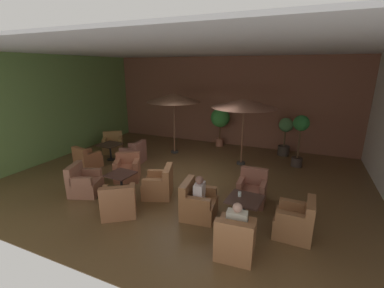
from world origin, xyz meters
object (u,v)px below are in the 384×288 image
Objects in this scene: armchair_mid_center_east at (127,170)px; armchair_mid_center_south at (84,183)px; armchair_front_left_south at (197,204)px; armchair_front_right_north at (87,160)px; potted_tree_left_corner at (220,119)px; iced_drink_cup at (240,194)px; patio_umbrella_center_beige at (174,98)px; cafe_table_mid_center at (121,178)px; potted_tree_mid_left at (300,132)px; armchair_front_right_east at (134,155)px; armchair_mid_center_north at (159,185)px; armchair_front_right_south at (113,145)px; armchair_mid_center_west at (119,203)px; armchair_front_left_east at (252,191)px; armchair_front_left_north at (295,222)px; patron_by_window at (237,221)px; armchair_front_left_west at (235,240)px; patio_umbrella_tall_red at (244,104)px; potted_tree_mid_right at (285,133)px; cafe_table_front_right at (110,147)px; patron_blue_shirt at (199,190)px; cafe_table_front_left at (244,204)px.

armchair_mid_center_south reaches higher than armchair_mid_center_east.
armchair_front_left_south is 1.01× the size of armchair_front_right_north.
iced_drink_cup is (2.30, -5.72, -0.56)m from potted_tree_left_corner.
patio_umbrella_center_beige reaches higher than armchair_front_right_north.
potted_tree_mid_left is at bearing 44.26° from cafe_table_mid_center.
armchair_mid_center_north is at bearing -40.83° from armchair_front_right_east.
armchair_mid_center_west is (3.48, -3.96, 0.00)m from armchair_front_right_south.
armchair_front_left_east is 5.27m from patio_umbrella_center_beige.
armchair_front_right_north is (-7.15, 1.27, -0.03)m from armchair_front_left_north.
potted_tree_mid_left is at bearing 4.52° from patio_umbrella_center_beige.
potted_tree_left_corner is 7.32m from patron_by_window.
armchair_mid_center_east reaches higher than iced_drink_cup.
armchair_mid_center_east is (1.97, -0.24, 0.02)m from armchair_front_right_north.
armchair_front_left_south is at bearing 140.70° from armchair_front_left_west.
armchair_front_right_east is 0.35× the size of patio_umbrella_tall_red.
armchair_front_right_north is at bearing 158.81° from armchair_front_left_west.
potted_tree_mid_right is at bearing 87.27° from armchair_front_left_west.
cafe_table_mid_center is 3.42m from iced_drink_cup.
armchair_mid_center_east is (-0.51, 0.96, -0.18)m from cafe_table_mid_center.
patron_by_window reaches higher than iced_drink_cup.
patio_umbrella_center_beige reaches higher than armchair_mid_center_east.
armchair_mid_center_south is at bearing -174.88° from iced_drink_cup.
cafe_table_front_right is at bearing -173.57° from armchair_front_right_east.
armchair_mid_center_north is at bearing 19.66° from cafe_table_mid_center.
armchair_mid_center_west is 0.45× the size of patio_umbrella_center_beige.
armchair_front_right_east is at bearing -160.09° from potted_tree_mid_left.
cafe_table_front_right is at bearing -151.78° from potted_tree_mid_right.
patron_blue_shirt is (2.48, -0.18, 0.22)m from cafe_table_mid_center.
patron_blue_shirt is at bearing 140.62° from patron_by_window.
armchair_mid_center_south is (1.45, -1.59, 0.02)m from armchair_front_right_north.
patron_by_window is at bearing -69.81° from potted_tree_left_corner.
armchair_mid_center_west is 1.64× the size of patron_by_window.
patio_umbrella_center_beige is at bearing 140.82° from armchair_front_left_north.
armchair_mid_center_south is (-2.06, -0.76, -0.00)m from armchair_mid_center_north.
armchair_mid_center_south is at bearing -175.83° from cafe_table_front_left.
potted_tree_left_corner is (-2.44, 5.78, 0.76)m from cafe_table_front_left.
armchair_front_left_west reaches higher than armchair_front_right_east.
potted_tree_left_corner is (1.11, 5.73, 0.76)m from cafe_table_mid_center.
armchair_mid_center_south is (1.23, -2.60, -0.21)m from cafe_table_front_right.
cafe_table_front_right is 7.07m from potted_tree_mid_right.
iced_drink_cup is at bearing 11.47° from armchair_front_left_south.
patron_blue_shirt is at bearing -26.75° from cafe_table_front_right.
patio_umbrella_tall_red reaches higher than cafe_table_front_left.
armchair_front_right_south is at bearing 132.99° from cafe_table_mid_center.
potted_tree_left_corner is 2.79× the size of patron_blue_shirt.
armchair_mid_center_north is at bearing 72.19° from armchair_mid_center_west.
armchair_front_left_south is at bearing -177.09° from armchair_front_left_north.
armchair_front_left_south is at bearing -104.86° from potted_tree_mid_right.
armchair_mid_center_north is (-2.61, 1.54, -0.01)m from armchair_front_left_west.
armchair_front_right_north is 1.90m from armchair_front_right_south.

